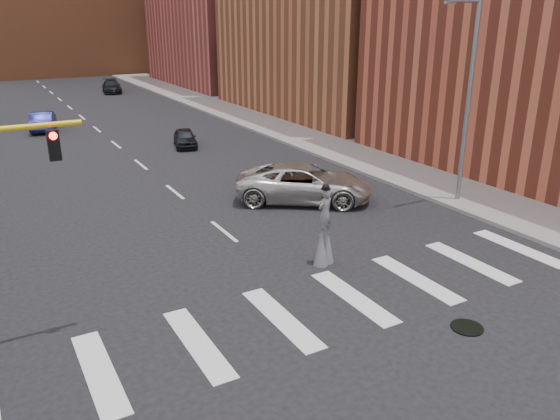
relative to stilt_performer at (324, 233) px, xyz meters
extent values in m
plane|color=black|center=(-1.84, -3.50, -1.15)|extent=(160.00, 160.00, 0.00)
cube|color=slate|center=(10.66, 21.50, -1.06)|extent=(5.00, 90.00, 0.18)
cylinder|color=black|center=(1.16, -5.50, -1.13)|extent=(0.90, 0.90, 0.04)
cube|color=#A6463D|center=(20.16, 50.50, 8.85)|extent=(16.00, 22.00, 20.00)
cube|color=#A25733|center=(4.16, 74.50, 7.85)|extent=(26.00, 14.00, 18.00)
cylinder|color=slate|center=(9.16, 2.50, 3.35)|extent=(0.20, 0.20, 9.00)
cylinder|color=slate|center=(8.36, 2.50, 7.65)|extent=(1.80, 0.12, 0.12)
cube|color=slate|center=(7.46, 2.50, 7.60)|extent=(0.50, 0.18, 0.12)
cube|color=black|center=(-8.34, -0.50, 4.15)|extent=(0.28, 0.18, 0.75)
cylinder|color=#FF0C0C|center=(-8.34, -0.60, 4.40)|extent=(0.18, 0.06, 0.18)
cylinder|color=#312013|center=(0.15, 0.05, -0.61)|extent=(0.07, 0.07, 1.07)
cylinder|color=#312013|center=(-0.15, -0.05, -0.61)|extent=(0.07, 0.07, 1.07)
cone|color=#59595E|center=(0.15, 0.05, -0.48)|extent=(0.52, 0.52, 1.34)
cone|color=#59595E|center=(-0.15, -0.05, -0.48)|extent=(0.52, 0.52, 1.34)
imported|color=#59595E|center=(0.00, 0.00, 0.76)|extent=(0.71, 0.57, 1.69)
sphere|color=black|center=(0.00, 0.00, 1.67)|extent=(0.26, 0.26, 0.26)
cylinder|color=black|center=(0.00, 0.00, 1.62)|extent=(0.34, 0.34, 0.02)
cube|color=yellow|center=(-0.04, 0.13, 1.23)|extent=(0.22, 0.05, 0.10)
imported|color=beige|center=(3.02, 6.20, -0.28)|extent=(6.81, 5.93, 1.74)
imported|color=black|center=(2.08, 19.69, -0.56)|extent=(2.21, 3.67, 1.17)
imported|color=navy|center=(-5.40, 30.01, -0.42)|extent=(2.45, 4.67, 1.46)
imported|color=black|center=(4.16, 49.12, -0.47)|extent=(2.61, 4.94, 1.36)
camera|label=1|loc=(-9.92, -14.49, 7.13)|focal=35.00mm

